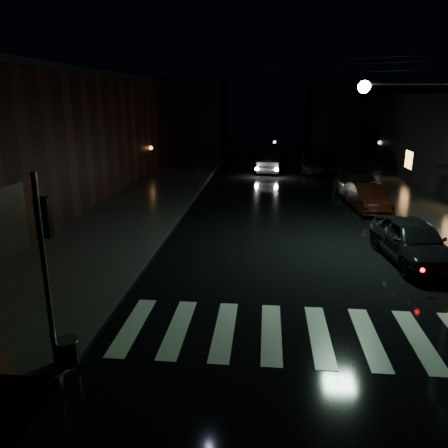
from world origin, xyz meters
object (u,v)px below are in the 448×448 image
(parked_car_b, at_px, (367,197))
(parked_car_c, at_px, (359,186))
(parked_car_d, at_px, (319,162))
(parked_car_a, at_px, (412,241))
(oncoming_car, at_px, (271,162))

(parked_car_b, xyz_separation_m, parked_car_c, (0.10, 2.83, 0.06))
(parked_car_d, bearing_deg, parked_car_c, -78.34)
(parked_car_a, height_order, parked_car_b, parked_car_a)
(parked_car_c, xyz_separation_m, oncoming_car, (-5.10, 9.16, 0.03))
(parked_car_b, distance_m, parked_car_c, 2.83)
(parked_car_c, bearing_deg, oncoming_car, 112.22)
(parked_car_b, xyz_separation_m, parked_car_d, (-1.14, 12.54, 0.10))
(parked_car_b, bearing_deg, parked_car_d, 90.68)
(parked_car_c, distance_m, parked_car_d, 9.79)
(parked_car_b, distance_m, oncoming_car, 12.99)
(parked_car_c, relative_size, oncoming_car, 1.09)
(parked_car_b, height_order, oncoming_car, oncoming_car)
(parked_car_a, relative_size, parked_car_d, 0.80)
(parked_car_a, distance_m, parked_car_d, 20.18)
(oncoming_car, bearing_deg, parked_car_c, 125.45)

